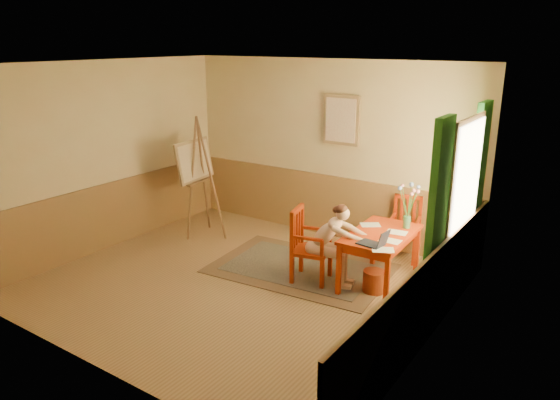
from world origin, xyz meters
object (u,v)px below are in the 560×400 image
Objects in this scene: chair_back at (405,228)px; table at (381,239)px; chair_left at (308,245)px; figure at (330,241)px; laptop at (375,242)px; easel at (197,166)px.

table is at bearing -86.35° from chair_back.
chair_left is at bearing -154.06° from table.
figure is 0.67m from laptop.
easel reaches higher than laptop.
chair_back is at bearing 16.49° from easel.
table is 0.48m from laptop.
chair_back is at bearing 71.28° from figure.
figure is at bearing -108.72° from chair_back.
figure is (-0.54, -0.35, -0.02)m from table.
table is 0.64m from figure.
easel reaches higher than figure.
chair_left reaches higher than chair_back.
chair_left is 1.64m from chair_back.
chair_left is 0.51× the size of easel.
chair_left is at bearing -11.98° from easel.
table is 1.05m from chair_back.
laptop is (0.11, -0.45, 0.13)m from table.
table is at bearing -1.78° from easel.
figure is at bearing 171.62° from laptop.
figure is at bearing -9.53° from easel.
chair_left is 2.53m from easel.
table is at bearing 33.23° from figure.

